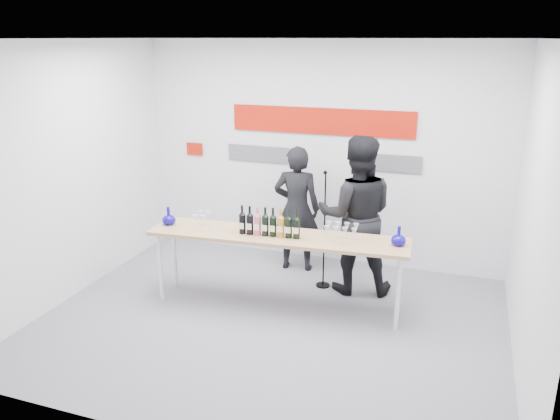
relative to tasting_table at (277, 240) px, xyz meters
The scene contains 12 objects.
ground 0.91m from the tasting_table, 81.65° to the right, with size 5.00×5.00×0.00m, color slate.
back_wall 1.75m from the tasting_table, 88.00° to the left, with size 5.00×0.04×3.00m, color silver.
signage 1.87m from the tasting_table, 89.97° to the left, with size 3.38×0.02×0.79m.
tasting_table is the anchor object (origin of this frame).
wine_bottles 0.25m from the tasting_table, 142.16° to the right, with size 0.71×0.13×0.33m.
decanter_left 1.35m from the tasting_table, behind, with size 0.16×0.16×0.21m, color #0F067E, non-canonical shape.
decanter_right 1.35m from the tasting_table, ahead, with size 0.16×0.16×0.21m, color #0F067E, non-canonical shape.
glasses_left 0.92m from the tasting_table, behind, with size 0.18×0.23×0.18m.
glasses_right 0.74m from the tasting_table, ahead, with size 0.38×0.25×0.18m.
presenter_left 1.14m from the tasting_table, 96.28° to the left, with size 0.62×0.40×1.69m, color black.
presenter_right 1.06m from the tasting_table, 44.34° to the left, with size 0.94×0.73×1.94m, color black.
mic_stand 0.86m from the tasting_table, 61.67° to the left, with size 0.18×0.18×1.51m.
Camera 1 is at (1.87, -5.06, 3.01)m, focal length 35.00 mm.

